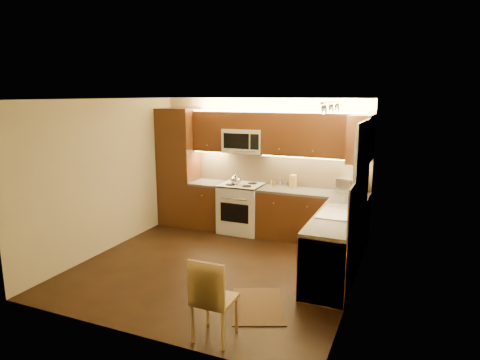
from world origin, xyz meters
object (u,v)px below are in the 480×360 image
at_px(knife_block, 293,181).
at_px(dining_chair, 215,297).
at_px(microwave, 244,141).
at_px(kettle, 236,179).
at_px(sink, 339,207).
at_px(stove, 241,208).
at_px(soap_bottle, 356,201).
at_px(toaster_oven, 352,186).

bearing_deg(knife_block, dining_chair, -87.48).
relative_size(microwave, knife_block, 3.37).
bearing_deg(kettle, dining_chair, -91.12).
distance_m(kettle, knife_block, 1.05).
height_order(sink, dining_chair, sink).
relative_size(microwave, sink, 0.88).
bearing_deg(stove, kettle, -130.19).
bearing_deg(kettle, soap_bottle, -37.04).
distance_m(stove, microwave, 1.27).
relative_size(stove, toaster_oven, 2.10).
xyz_separation_m(toaster_oven, dining_chair, (-0.88, -3.51, -0.57)).
height_order(microwave, soap_bottle, microwave).
height_order(kettle, soap_bottle, kettle).
height_order(soap_bottle, dining_chair, soap_bottle).
bearing_deg(stove, dining_chair, -71.76).
bearing_deg(microwave, kettle, -108.27).
height_order(sink, toaster_oven, toaster_oven).
distance_m(toaster_oven, knife_block, 1.06).
bearing_deg(stove, knife_block, 13.18).
bearing_deg(dining_chair, kettle, 109.64).
bearing_deg(knife_block, kettle, -163.47).
bearing_deg(soap_bottle, kettle, 160.14).
bearing_deg(knife_block, microwave, -175.23).
distance_m(microwave, sink, 2.48).
relative_size(toaster_oven, soap_bottle, 2.28).
height_order(knife_block, dining_chair, knife_block).
bearing_deg(toaster_oven, knife_block, -171.27).
relative_size(kettle, knife_block, 1.03).
bearing_deg(knife_block, toaster_oven, -4.83).
xyz_separation_m(microwave, kettle, (-0.07, -0.22, -0.68)).
bearing_deg(knife_block, soap_bottle, -37.73).
distance_m(stove, toaster_oven, 2.07).
relative_size(knife_block, dining_chair, 0.24).
relative_size(sink, toaster_oven, 1.96).
distance_m(knife_block, soap_bottle, 1.58).
xyz_separation_m(sink, toaster_oven, (-0.01, 1.26, 0.06)).
relative_size(kettle, dining_chair, 0.25).
xyz_separation_m(stove, sink, (2.00, -1.12, 0.52)).
height_order(sink, kettle, kettle).
distance_m(microwave, soap_bottle, 2.46).
relative_size(stove, dining_chair, 0.99).
bearing_deg(sink, microwave, 147.79).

